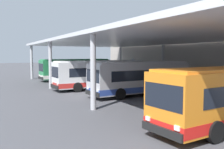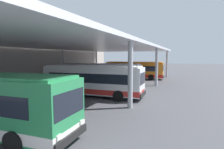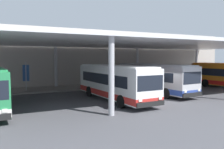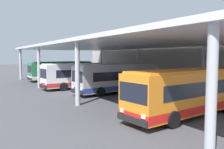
% 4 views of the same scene
% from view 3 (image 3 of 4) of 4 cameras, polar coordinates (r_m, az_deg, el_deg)
% --- Properties ---
extents(ground_plane, '(200.00, 200.00, 0.00)m').
position_cam_3_polar(ground_plane, '(21.03, 12.02, -6.48)').
color(ground_plane, '#47474C').
extents(platform_kerb, '(42.00, 4.50, 0.18)m').
position_cam_3_polar(platform_kerb, '(30.96, -1.68, -2.81)').
color(platform_kerb, gray).
rests_on(platform_kerb, ground).
extents(station_building_facade, '(48.00, 1.60, 7.83)m').
position_cam_3_polar(station_building_facade, '(33.70, -4.03, 4.28)').
color(station_building_facade, '#ADA399').
rests_on(station_building_facade, ground).
extents(canopy_shelter, '(40.00, 17.00, 5.55)m').
position_cam_3_polar(canopy_shelter, '(25.24, 4.33, 7.47)').
color(canopy_shelter, silver).
rests_on(canopy_shelter, ground).
extents(bus_second_bay, '(3.04, 10.63, 3.17)m').
position_cam_3_polar(bus_second_bay, '(20.96, 0.58, -1.85)').
color(bus_second_bay, white).
rests_on(bus_second_bay, ground).
extents(bus_middle_bay, '(3.31, 10.69, 3.17)m').
position_cam_3_polar(bus_middle_bay, '(25.41, 10.20, -0.85)').
color(bus_middle_bay, '#B7B7BC').
rests_on(bus_middle_bay, ground).
extents(bench_waiting, '(1.80, 0.45, 0.92)m').
position_cam_3_polar(bench_waiting, '(32.84, 4.64, -1.41)').
color(bench_waiting, '#383D47').
rests_on(bench_waiting, platform_kerb).
extents(banner_sign, '(0.70, 0.12, 3.20)m').
position_cam_3_polar(banner_sign, '(27.28, -20.51, -0.03)').
color(banner_sign, '#B2B2B7').
rests_on(banner_sign, platform_kerb).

